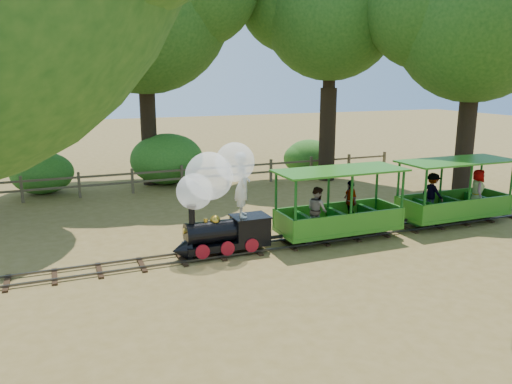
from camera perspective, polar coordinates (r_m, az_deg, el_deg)
name	(u,v)px	position (r m, az deg, el deg)	size (l,w,h in m)	color
ground	(288,245)	(13.86, 3.70, -6.11)	(90.00, 90.00, 0.00)	olive
track	(288,243)	(13.83, 3.70, -5.85)	(22.00, 1.00, 0.10)	#3F3D3A
locomotive	(218,192)	(12.75, -4.33, 0.03)	(2.59, 1.22, 2.97)	black
carriage_front	(336,212)	(14.29, 9.18, -2.24)	(3.70, 1.51, 1.92)	#2F7B1A
carriage_rear	(453,197)	(16.87, 21.61, -0.58)	(3.70, 1.51, 1.92)	#2F7B1A
oak_ne	(330,3)	(22.55, 8.46, 20.57)	(7.29, 6.42, 10.18)	#2D2116
oak_e	(475,12)	(21.02, 23.76, 18.36)	(7.50, 6.60, 9.56)	#2D2116
fence	(205,174)	(20.96, -5.82, 2.10)	(18.10, 0.10, 1.00)	brown
shrub_west	(42,173)	(21.39, -23.25, 2.01)	(2.40, 1.85, 1.66)	#2D6B1E
shrub_mid_w	(167,159)	(21.80, -10.14, 3.74)	(3.14, 2.42, 2.18)	#2D6B1E
shrub_mid_e	(305,158)	(24.11, 5.60, 3.93)	(2.13, 1.64, 1.47)	#2D6B1E
shrub_east	(309,156)	(24.19, 6.05, 4.10)	(2.31, 1.78, 1.60)	#2D6B1E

